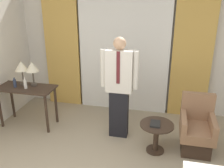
# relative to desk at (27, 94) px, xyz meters

# --- Properties ---
(wall_back) EXTENTS (10.00, 0.06, 2.70)m
(wall_back) POSITION_rel_desk_xyz_m (1.65, 1.23, 0.70)
(wall_back) COLOR silver
(wall_back) RESTS_ON ground_plane
(curtain_sheer_center) EXTENTS (1.87, 0.06, 2.58)m
(curtain_sheer_center) POSITION_rel_desk_xyz_m (1.65, 1.10, 0.64)
(curtain_sheer_center) COLOR white
(curtain_sheer_center) RESTS_ON ground_plane
(curtain_drape_left) EXTENTS (0.76, 0.06, 2.58)m
(curtain_drape_left) POSITION_rel_desk_xyz_m (0.29, 1.10, 0.64)
(curtain_drape_left) COLOR gold
(curtain_drape_left) RESTS_ON ground_plane
(curtain_drape_right) EXTENTS (0.76, 0.06, 2.58)m
(curtain_drape_right) POSITION_rel_desk_xyz_m (3.00, 1.10, 0.64)
(curtain_drape_right) COLOR gold
(curtain_drape_right) RESTS_ON ground_plane
(desk) EXTENTS (1.08, 0.52, 0.78)m
(desk) POSITION_rel_desk_xyz_m (0.00, 0.00, 0.00)
(desk) COLOR #38281E
(desk) RESTS_ON ground_plane
(table_lamp_left) EXTENTS (0.25, 0.25, 0.47)m
(table_lamp_left) POSITION_rel_desk_xyz_m (-0.11, 0.11, 0.49)
(table_lamp_left) COLOR #4C4238
(table_lamp_left) RESTS_ON desk
(table_lamp_right) EXTENTS (0.25, 0.25, 0.47)m
(table_lamp_right) POSITION_rel_desk_xyz_m (0.11, 0.11, 0.49)
(table_lamp_right) COLOR #4C4238
(table_lamp_right) RESTS_ON desk
(bottle_near_edge) EXTENTS (0.06, 0.06, 0.22)m
(bottle_near_edge) POSITION_rel_desk_xyz_m (0.03, -0.05, 0.23)
(bottle_near_edge) COLOR silver
(bottle_near_edge) RESTS_ON desk
(bottle_by_lamp) EXTENTS (0.06, 0.06, 0.19)m
(bottle_by_lamp) POSITION_rel_desk_xyz_m (-0.20, -0.04, 0.21)
(bottle_by_lamp) COLOR #2D3851
(bottle_by_lamp) RESTS_ON desk
(person) EXTENTS (0.65, 0.22, 1.80)m
(person) POSITION_rel_desk_xyz_m (1.78, 0.01, 0.33)
(person) COLOR black
(person) RESTS_ON ground_plane
(armchair) EXTENTS (0.53, 0.65, 0.91)m
(armchair) POSITION_rel_desk_xyz_m (3.10, -0.11, -0.31)
(armchair) COLOR #38281E
(armchair) RESTS_ON ground_plane
(side_table) EXTENTS (0.54, 0.54, 0.50)m
(side_table) POSITION_rel_desk_xyz_m (2.46, -0.33, -0.31)
(side_table) COLOR #38281E
(side_table) RESTS_ON ground_plane
(book) EXTENTS (0.15, 0.22, 0.03)m
(book) POSITION_rel_desk_xyz_m (2.44, -0.35, -0.13)
(book) COLOR black
(book) RESTS_ON side_table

